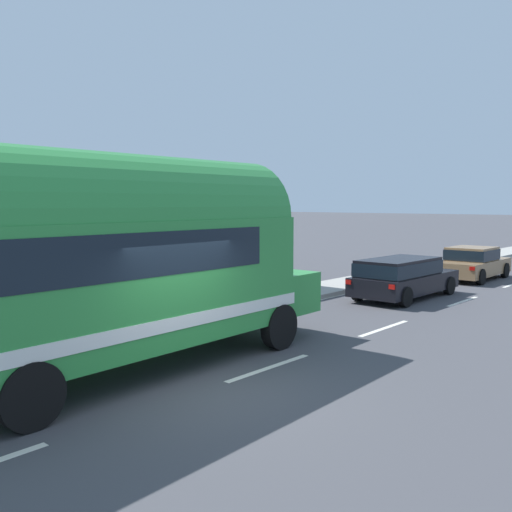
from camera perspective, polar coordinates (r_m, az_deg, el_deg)
ground_plane at (r=9.95m, az=-5.20°, el=-13.42°), size 300.00×300.00×0.00m
lane_markings at (r=21.61m, az=15.05°, el=-3.28°), size 3.82×80.00×0.01m
sidewalk_slab at (r=20.32m, az=6.41°, el=-3.47°), size 1.92×90.00×0.15m
painted_bus at (r=10.34m, az=-15.96°, el=0.20°), size 2.78×10.32×4.12m
car_lead at (r=19.40m, az=14.68°, el=-1.91°), size 1.97×4.66×1.37m
car_second at (r=25.17m, az=21.19°, el=-0.59°), size 1.93×4.31×1.37m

